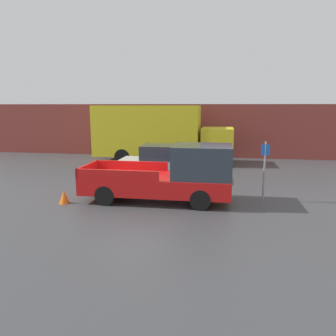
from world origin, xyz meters
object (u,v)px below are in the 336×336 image
(car, at_px, (165,162))
(traffic_cone, at_px, (64,197))
(pickup_truck, at_px, (172,176))
(delivery_truck, at_px, (157,133))
(parking_sign, at_px, (264,168))

(car, relative_size, traffic_cone, 8.67)
(pickup_truck, relative_size, delivery_truck, 0.65)
(car, bearing_deg, parking_sign, -36.27)
(car, distance_m, traffic_cone, 5.48)
(car, bearing_deg, pickup_truck, -76.13)
(parking_sign, distance_m, traffic_cone, 7.46)
(car, distance_m, delivery_truck, 4.94)
(car, height_order, delivery_truck, delivery_truck)
(car, bearing_deg, traffic_cone, -123.15)
(parking_sign, bearing_deg, delivery_truck, 125.69)
(pickup_truck, xyz_separation_m, car, (-0.90, 3.65, -0.15))
(traffic_cone, bearing_deg, car, 56.85)
(parking_sign, height_order, traffic_cone, parking_sign)
(pickup_truck, relative_size, parking_sign, 2.45)
(delivery_truck, xyz_separation_m, parking_sign, (5.59, -7.78, -0.61))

